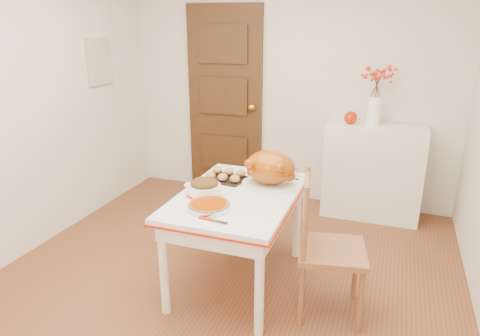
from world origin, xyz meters
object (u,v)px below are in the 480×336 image
at_px(sideboard, 373,172).
at_px(kitchen_table, 238,239).
at_px(turkey_platter, 270,169).
at_px(pumpkin_pie, 209,205).
at_px(chair_oak, 332,248).

xyz_separation_m(sideboard, kitchen_table, (-0.85, -1.57, -0.11)).
height_order(turkey_platter, pumpkin_pie, turkey_platter).
relative_size(sideboard, kitchen_table, 0.78).
xyz_separation_m(kitchen_table, turkey_platter, (0.18, 0.22, 0.49)).
relative_size(turkey_platter, pumpkin_pie, 1.54).
height_order(chair_oak, pumpkin_pie, chair_oak).
height_order(sideboard, kitchen_table, sideboard).
height_order(sideboard, turkey_platter, turkey_platter).
bearing_deg(pumpkin_pie, kitchen_table, 74.04).
bearing_deg(turkey_platter, pumpkin_pie, -130.46).
bearing_deg(turkey_platter, chair_oak, -47.84).
height_order(kitchen_table, chair_oak, chair_oak).
xyz_separation_m(sideboard, turkey_platter, (-0.68, -1.35, 0.39)).
bearing_deg(chair_oak, pumpkin_pie, 92.11).
xyz_separation_m(sideboard, chair_oak, (-0.14, -1.70, 0.02)).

